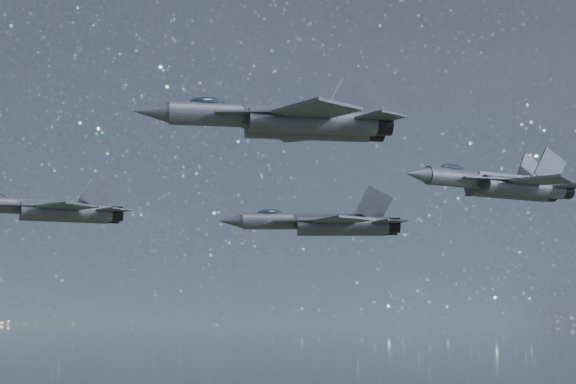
{
  "coord_description": "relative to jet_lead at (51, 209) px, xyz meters",
  "views": [
    {
      "loc": [
        -7.5,
        -71.94,
        139.94
      ],
      "look_at": [
        -1.99,
        4.4,
        151.49
      ],
      "focal_mm": 55.0,
      "sensor_mm": 36.0,
      "label": 1
    }
  ],
  "objects": [
    {
      "name": "jet_lead",
      "position": [
        0.0,
        0.0,
        0.0
      ],
      "size": [
        15.83,
        10.71,
        3.99
      ],
      "rotation": [
        0.0,
        0.0,
        0.28
      ],
      "color": "#32353F"
    },
    {
      "name": "jet_slot",
      "position": [
        40.5,
        3.07,
        3.11
      ],
      "size": [
        18.65,
        12.32,
        4.77
      ],
      "rotation": [
        0.0,
        0.0,
        0.39
      ],
      "color": "#32353F"
    },
    {
      "name": "jet_left",
      "position": [
        25.75,
        17.07,
        0.95
      ],
      "size": [
        20.08,
        14.17,
        5.08
      ],
      "rotation": [
        0.0,
        0.0,
        -0.07
      ],
      "color": "#32353F"
    },
    {
      "name": "jet_right",
      "position": [
        19.14,
        -17.58,
        3.98
      ],
      "size": [
        18.16,
        12.76,
        4.58
      ],
      "rotation": [
        0.0,
        0.0,
        0.09
      ],
      "color": "#32353F"
    }
  ]
}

